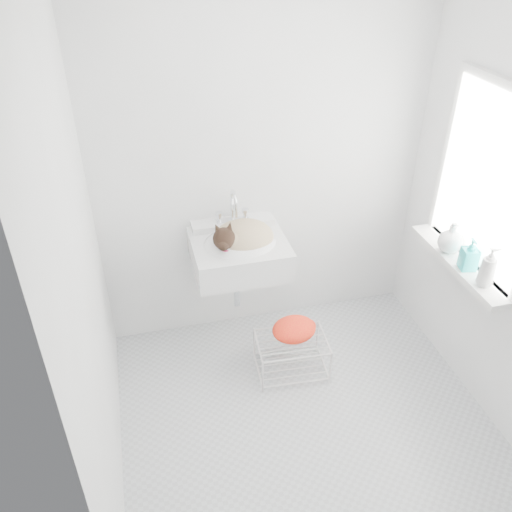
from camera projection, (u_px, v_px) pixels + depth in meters
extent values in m
cube|color=#BABEC2|center=(303.00, 414.00, 3.27)|extent=(2.20, 2.00, 0.02)
cube|color=white|center=(263.00, 163.00, 3.39)|extent=(2.20, 0.02, 2.50)
cube|color=white|center=(511.00, 216.00, 2.81)|extent=(0.02, 2.00, 2.50)
cube|color=white|center=(83.00, 274.00, 2.35)|extent=(0.02, 2.00, 2.50)
cube|color=white|center=(491.00, 183.00, 2.91)|extent=(0.01, 0.80, 1.00)
cube|color=white|center=(488.00, 183.00, 2.91)|extent=(0.04, 0.90, 1.10)
cube|color=white|center=(459.00, 263.00, 3.18)|extent=(0.16, 0.88, 0.04)
cube|color=white|center=(239.00, 241.00, 3.35)|extent=(0.60, 0.53, 0.24)
ellipsoid|color=tan|center=(244.00, 237.00, 3.33)|extent=(0.42, 0.38, 0.20)
sphere|color=black|center=(222.00, 233.00, 3.20)|extent=(0.16, 0.16, 0.14)
torus|color=#C51147|center=(225.00, 239.00, 3.22)|extent=(0.14, 0.14, 0.06)
cube|color=silver|center=(291.00, 354.00, 3.49)|extent=(0.47, 0.34, 0.27)
ellipsoid|color=#F55B1D|center=(294.00, 333.00, 3.45)|extent=(0.32, 0.25, 0.12)
imported|color=silver|center=(483.00, 285.00, 2.96)|extent=(0.10, 0.10, 0.20)
imported|color=#15A7A8|center=(466.00, 268.00, 3.10)|extent=(0.10, 0.11, 0.20)
imported|color=white|center=(448.00, 251.00, 3.26)|extent=(0.19, 0.19, 0.19)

